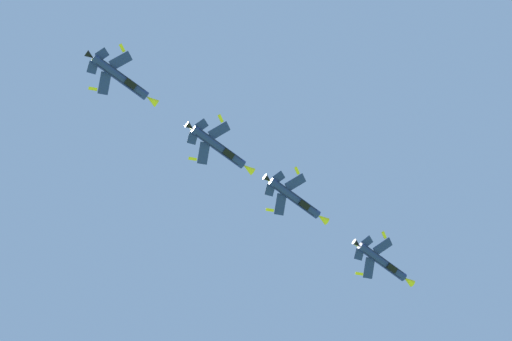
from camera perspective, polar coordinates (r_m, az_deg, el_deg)
fighter_jet_lead at (r=171.44m, az=8.75°, el=-6.29°), size 15.57×9.47×5.20m
fighter_jet_left_wing at (r=163.38m, az=2.75°, el=-1.98°), size 15.57×9.67×5.01m
fighter_jet_right_wing at (r=158.29m, az=-2.52°, el=1.56°), size 15.57×9.57×5.12m
fighter_jet_left_outer at (r=156.55m, az=-9.26°, el=6.29°), size 15.57×9.35×5.29m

